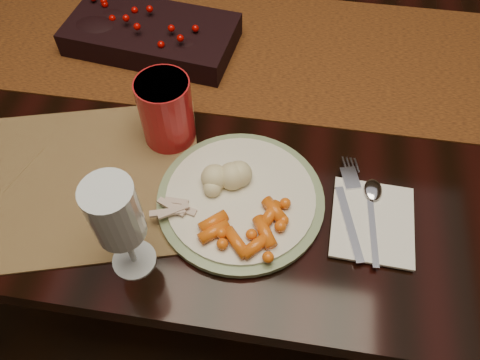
% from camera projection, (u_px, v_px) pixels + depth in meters
% --- Properties ---
extents(floor, '(5.00, 5.00, 0.00)m').
position_uv_depth(floor, '(262.00, 251.00, 1.54)').
color(floor, black).
rests_on(floor, ground).
extents(dining_table, '(1.80, 1.00, 0.75)m').
position_uv_depth(dining_table, '(268.00, 187.00, 1.23)').
color(dining_table, black).
rests_on(dining_table, floor).
extents(table_runner, '(1.90, 0.39, 0.00)m').
position_uv_depth(table_runner, '(258.00, 49.00, 0.97)').
color(table_runner, '#30210D').
rests_on(table_runner, dining_table).
extents(centerpiece, '(0.36, 0.21, 0.07)m').
position_uv_depth(centerpiece, '(151.00, 31.00, 0.95)').
color(centerpiece, black).
rests_on(centerpiece, table_runner).
extents(placemat_main, '(0.50, 0.42, 0.00)m').
position_uv_depth(placemat_main, '(70.00, 181.00, 0.78)').
color(placemat_main, '#966046').
rests_on(placemat_main, dining_table).
extents(dinner_plate, '(0.28, 0.28, 0.01)m').
position_uv_depth(dinner_plate, '(241.00, 198.00, 0.75)').
color(dinner_plate, silver).
rests_on(dinner_plate, placemat_main).
extents(baby_carrots, '(0.13, 0.12, 0.02)m').
position_uv_depth(baby_carrots, '(243.00, 221.00, 0.71)').
color(baby_carrots, '#E15D10').
rests_on(baby_carrots, dinner_plate).
extents(mashed_potatoes, '(0.08, 0.07, 0.04)m').
position_uv_depth(mashed_potatoes, '(224.00, 176.00, 0.74)').
color(mashed_potatoes, beige).
rests_on(mashed_potatoes, dinner_plate).
extents(turkey_shreds, '(0.08, 0.07, 0.02)m').
position_uv_depth(turkey_shreds, '(181.00, 206.00, 0.72)').
color(turkey_shreds, '#BDA69E').
rests_on(turkey_shreds, dinner_plate).
extents(napkin, '(0.13, 0.15, 0.01)m').
position_uv_depth(napkin, '(373.00, 221.00, 0.73)').
color(napkin, white).
rests_on(napkin, placemat_main).
extents(fork, '(0.07, 0.17, 0.00)m').
position_uv_depth(fork, '(349.00, 211.00, 0.74)').
color(fork, silver).
rests_on(fork, napkin).
extents(spoon, '(0.04, 0.15, 0.00)m').
position_uv_depth(spoon, '(373.00, 219.00, 0.73)').
color(spoon, silver).
rests_on(spoon, napkin).
extents(red_cup, '(0.11, 0.11, 0.12)m').
position_uv_depth(red_cup, '(166.00, 111.00, 0.78)').
color(red_cup, '#A8171A').
rests_on(red_cup, placemat_main).
extents(wine_glass, '(0.08, 0.08, 0.19)m').
position_uv_depth(wine_glass, '(122.00, 230.00, 0.62)').
color(wine_glass, '#B3BCC1').
rests_on(wine_glass, dining_table).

